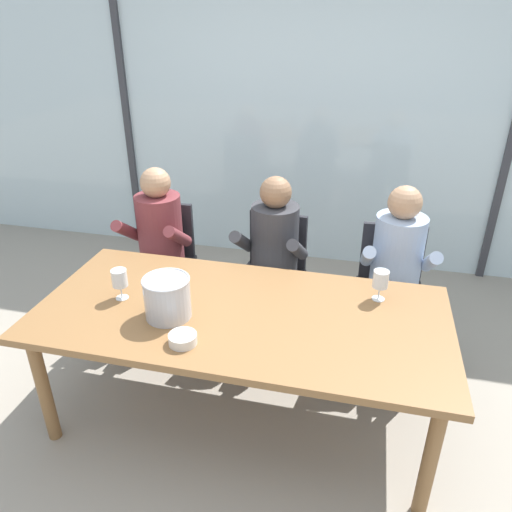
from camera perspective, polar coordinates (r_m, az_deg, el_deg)
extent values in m
plane|color=#9E9384|center=(3.77, 2.31, -7.56)|extent=(14.00, 14.00, 0.00)
cube|color=silver|center=(4.32, 5.76, 15.73)|extent=(7.36, 0.03, 2.60)
cube|color=#38383D|center=(4.81, -15.05, 16.14)|extent=(0.06, 0.06, 2.60)
cube|color=#568942|center=(8.74, 10.03, 18.31)|extent=(13.36, 2.40, 1.74)
cube|color=olive|center=(2.56, -1.83, -6.87)|extent=(2.16, 1.01, 0.04)
cylinder|color=olive|center=(2.88, -23.83, -14.19)|extent=(0.07, 0.07, 0.69)
cylinder|color=olive|center=(2.46, 19.90, -21.77)|extent=(0.07, 0.07, 0.69)
cylinder|color=olive|center=(3.41, -16.09, -5.85)|extent=(0.07, 0.07, 0.69)
cylinder|color=olive|center=(3.07, 18.71, -10.41)|extent=(0.07, 0.07, 0.69)
cube|color=#232328|center=(3.63, -11.36, -1.31)|extent=(0.46, 0.46, 0.03)
cube|color=#232328|center=(3.70, -10.55, 3.16)|extent=(0.42, 0.05, 0.42)
cylinder|color=#232328|center=(3.67, -14.89, -5.53)|extent=(0.04, 0.04, 0.43)
cylinder|color=#232328|center=(3.53, -9.28, -6.30)|extent=(0.04, 0.04, 0.43)
cylinder|color=#232328|center=(3.96, -12.62, -2.67)|extent=(0.04, 0.04, 0.43)
cylinder|color=#232328|center=(3.84, -7.39, -3.26)|extent=(0.04, 0.04, 0.43)
cube|color=#232328|center=(3.39, 1.43, -2.89)|extent=(0.49, 0.49, 0.03)
cube|color=#232328|center=(3.46, 2.54, 1.86)|extent=(0.42, 0.08, 0.42)
cylinder|color=#232328|center=(3.42, -2.69, -7.15)|extent=(0.04, 0.04, 0.43)
cylinder|color=#232328|center=(3.32, 3.45, -8.41)|extent=(0.04, 0.04, 0.43)
cylinder|color=#232328|center=(3.72, -0.44, -4.07)|extent=(0.04, 0.04, 0.43)
cylinder|color=#232328|center=(3.62, 5.22, -5.12)|extent=(0.04, 0.04, 0.43)
cube|color=#232328|center=(3.34, 15.62, -4.58)|extent=(0.47, 0.47, 0.03)
cube|color=#232328|center=(3.41, 15.82, 0.36)|extent=(0.42, 0.06, 0.42)
cylinder|color=#232328|center=(3.28, 12.06, -9.48)|extent=(0.04, 0.04, 0.43)
cylinder|color=#232328|center=(3.33, 18.67, -9.83)|extent=(0.04, 0.04, 0.43)
cylinder|color=#232328|center=(3.60, 11.92, -5.91)|extent=(0.04, 0.04, 0.43)
cylinder|color=#232328|center=(3.64, 17.92, -6.29)|extent=(0.04, 0.04, 0.43)
cylinder|color=brown|center=(3.51, -11.29, 3.00)|extent=(0.33, 0.33, 0.52)
sphere|color=tan|center=(3.39, -11.82, 8.49)|extent=(0.21, 0.21, 0.21)
cube|color=#47423D|center=(3.51, -13.59, -2.05)|extent=(0.14, 0.40, 0.13)
cube|color=#47423D|center=(3.43, -10.91, -2.43)|extent=(0.14, 0.40, 0.13)
cylinder|color=#47423D|center=(3.49, -14.62, -7.16)|extent=(0.10, 0.10, 0.46)
cylinder|color=#47423D|center=(3.41, -11.93, -7.66)|extent=(0.10, 0.10, 0.46)
cylinder|color=brown|center=(3.49, -14.97, 2.89)|extent=(0.09, 0.33, 0.26)
cylinder|color=brown|center=(3.33, -9.21, 2.29)|extent=(0.09, 0.33, 0.26)
cylinder|color=#38383D|center=(3.27, 2.23, 1.68)|extent=(0.35, 0.35, 0.52)
sphere|color=#936B4C|center=(3.14, 2.35, 7.54)|extent=(0.21, 0.21, 0.21)
cube|color=#47423D|center=(3.25, -0.39, -3.67)|extent=(0.17, 0.41, 0.13)
cube|color=#47423D|center=(3.20, 2.65, -4.20)|extent=(0.17, 0.41, 0.13)
cylinder|color=#47423D|center=(3.23, -1.56, -9.18)|extent=(0.10, 0.10, 0.46)
cylinder|color=#47423D|center=(3.18, 1.52, -9.80)|extent=(0.10, 0.10, 0.46)
cylinder|color=#38383D|center=(3.21, -1.62, 1.70)|extent=(0.11, 0.33, 0.26)
cylinder|color=#38383D|center=(3.11, 4.95, 0.73)|extent=(0.11, 0.33, 0.26)
cylinder|color=#9EB2D1|center=(3.23, 16.38, 0.20)|extent=(0.33, 0.33, 0.52)
sphere|color=tan|center=(3.10, 17.23, 6.06)|extent=(0.21, 0.21, 0.21)
cube|color=#47423D|center=(3.17, 14.37, -5.45)|extent=(0.14, 0.40, 0.13)
cube|color=#47423D|center=(3.19, 17.59, -5.71)|extent=(0.14, 0.40, 0.13)
cylinder|color=#47423D|center=(3.15, 13.95, -11.19)|extent=(0.10, 0.10, 0.46)
cylinder|color=#47423D|center=(3.17, 17.25, -11.42)|extent=(0.10, 0.10, 0.46)
cylinder|color=#9EB2D1|center=(3.10, 13.09, -0.04)|extent=(0.09, 0.33, 0.26)
cylinder|color=#9EB2D1|center=(3.14, 20.00, -0.66)|extent=(0.09, 0.33, 0.26)
cylinder|color=#B7B7BC|center=(2.49, -10.45, -4.91)|extent=(0.24, 0.24, 0.21)
torus|color=silver|center=(2.44, -10.66, -2.78)|extent=(0.24, 0.24, 0.01)
cylinder|color=silver|center=(2.33, -8.66, -9.68)|extent=(0.14, 0.14, 0.05)
cylinder|color=silver|center=(2.73, 14.25, -4.92)|extent=(0.07, 0.07, 0.00)
cylinder|color=silver|center=(2.71, 14.35, -4.21)|extent=(0.01, 0.01, 0.07)
cylinder|color=silver|center=(2.67, 14.55, -2.65)|extent=(0.08, 0.08, 0.09)
cylinder|color=#560C1E|center=(2.68, 14.49, -3.14)|extent=(0.07, 0.07, 0.04)
cylinder|color=silver|center=(2.75, -15.54, -4.77)|extent=(0.07, 0.07, 0.00)
cylinder|color=silver|center=(2.73, -15.64, -4.06)|extent=(0.01, 0.01, 0.07)
cylinder|color=silver|center=(2.69, -15.86, -2.51)|extent=(0.08, 0.08, 0.09)
cylinder|color=maroon|center=(2.71, -15.79, -3.00)|extent=(0.07, 0.07, 0.04)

